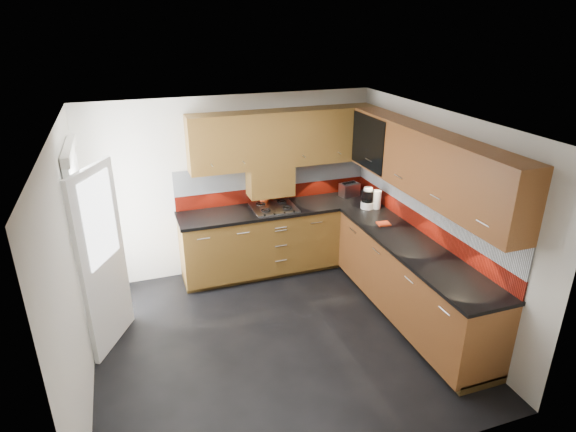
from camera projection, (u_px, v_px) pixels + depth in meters
name	position (u px, v px, depth m)	size (l,w,h in m)	color
room	(275.00, 214.00, 4.75)	(4.00, 3.80, 2.64)	black
base_cabinets	(339.00, 260.00, 6.11)	(2.70, 3.20, 0.95)	brown
countertop	(340.00, 226.00, 5.90)	(2.72, 3.22, 0.04)	black
backsplash	(349.00, 196.00, 6.05)	(2.70, 3.20, 0.54)	maroon
upper_cabinets	(354.00, 150.00, 5.67)	(2.50, 3.20, 0.72)	brown
extractor_hood	(270.00, 180.00, 6.39)	(0.60, 0.33, 0.40)	brown
glass_cabinet	(378.00, 140.00, 6.05)	(0.32, 0.80, 0.66)	black
back_door	(92.00, 251.00, 5.04)	(0.42, 1.19, 2.04)	white
gas_hob	(274.00, 208.00, 6.37)	(0.57, 0.51, 0.04)	silver
utensil_pot	(264.00, 196.00, 6.54)	(0.12, 0.12, 0.42)	red
toaster	(349.00, 190.00, 6.80)	(0.29, 0.20, 0.19)	silver
food_processor	(368.00, 199.00, 6.35)	(0.17, 0.17, 0.29)	white
paper_towel	(377.00, 199.00, 6.34)	(0.12, 0.12, 0.25)	white
orange_cloth	(383.00, 224.00, 5.90)	(0.15, 0.13, 0.02)	red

